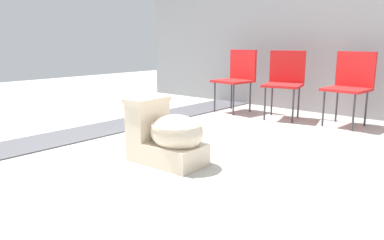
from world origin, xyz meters
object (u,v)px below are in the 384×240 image
at_px(toilet, 167,136).
at_px(folding_chair_right, 351,81).
at_px(folding_chair_middle, 285,77).
at_px(folding_chair_left, 238,74).

xyz_separation_m(toilet, folding_chair_right, (0.61, 2.34, 0.29)).
distance_m(folding_chair_middle, folding_chair_right, 0.77).
bearing_deg(folding_chair_left, toilet, 27.92).
xyz_separation_m(folding_chair_middle, folding_chair_right, (0.77, 0.09, 0.00)).
bearing_deg(toilet, folding_chair_left, 108.24).
distance_m(toilet, folding_chair_right, 2.44).
bearing_deg(toilet, folding_chair_right, 72.84).
xyz_separation_m(folding_chair_left, folding_chair_right, (1.46, 0.10, 0.00)).
bearing_deg(folding_chair_middle, toilet, -10.66).
xyz_separation_m(toilet, folding_chair_middle, (-0.16, 2.26, 0.29)).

